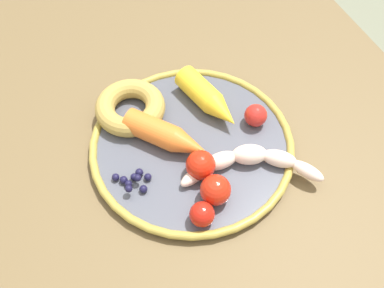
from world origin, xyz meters
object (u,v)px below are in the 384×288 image
at_px(tomato_mid, 216,190).
at_px(blueberry_pile, 133,180).
at_px(carrot_orange, 168,136).
at_px(tomato_near, 255,114).
at_px(plate, 192,145).
at_px(donut, 130,107).
at_px(tomato_extra, 201,165).
at_px(tomato_far, 202,214).
at_px(banana, 250,162).
at_px(dining_table, 199,179).
at_px(carrot_yellow, 208,99).

bearing_deg(tomato_mid, blueberry_pile, 55.82).
height_order(carrot_orange, tomato_near, carrot_orange).
xyz_separation_m(plate, carrot_orange, (0.01, 0.03, 0.02)).
bearing_deg(donut, tomato_extra, -158.00).
relative_size(tomato_mid, tomato_extra, 1.00).
bearing_deg(blueberry_pile, tomato_far, -143.53).
relative_size(plate, tomato_mid, 7.23).
xyz_separation_m(plate, donut, (0.09, 0.07, 0.02)).
height_order(carrot_orange, blueberry_pile, carrot_orange).
bearing_deg(banana, dining_table, 35.65).
height_order(plate, banana, banana).
xyz_separation_m(dining_table, donut, (0.09, 0.08, 0.13)).
bearing_deg(tomato_far, plate, -16.56).
distance_m(banana, carrot_orange, 0.13).
bearing_deg(plate, tomato_mid, 176.69).
bearing_deg(tomato_far, tomato_mid, -51.22).
bearing_deg(tomato_mid, plate, -3.31).
bearing_deg(dining_table, tomato_extra, 158.23).
xyz_separation_m(banana, tomato_near, (0.07, -0.04, 0.01)).
bearing_deg(tomato_near, tomato_far, 131.04).
relative_size(blueberry_pile, tomato_far, 1.55).
distance_m(blueberry_pile, tomato_extra, 0.10).
distance_m(donut, blueberry_pile, 0.13).
relative_size(dining_table, donut, 10.14).
height_order(dining_table, tomato_far, tomato_far).
xyz_separation_m(carrot_orange, tomato_near, (-0.01, -0.14, -0.00)).
xyz_separation_m(donut, tomato_far, (-0.21, -0.03, 0.00)).
bearing_deg(carrot_orange, blueberry_pile, 122.69).
height_order(banana, tomato_extra, tomato_extra).
relative_size(dining_table, tomato_near, 31.40).
bearing_deg(tomato_far, banana, -62.04).
bearing_deg(banana, plate, 42.07).
distance_m(carrot_yellow, tomato_far, 0.20).
bearing_deg(tomato_far, donut, 8.20).
relative_size(tomato_mid, tomato_far, 1.25).
xyz_separation_m(plate, tomato_near, (0.00, -0.11, 0.02)).
xyz_separation_m(plate, tomato_extra, (-0.05, 0.01, 0.02)).
height_order(plate, carrot_yellow, carrot_yellow).
bearing_deg(dining_table, blueberry_pile, 105.02).
height_order(blueberry_pile, tomato_extra, tomato_extra).
height_order(carrot_orange, tomato_mid, tomato_mid).
height_order(banana, carrot_yellow, carrot_yellow).
bearing_deg(tomato_far, tomato_extra, -21.74).
xyz_separation_m(carrot_orange, blueberry_pile, (-0.04, 0.07, -0.01)).
relative_size(dining_table, tomato_mid, 25.88).
bearing_deg(plate, carrot_yellow, -42.09).
bearing_deg(blueberry_pile, plate, -73.47).
distance_m(banana, tomato_near, 0.08).
height_order(tomato_near, tomato_far, same).
distance_m(dining_table, plate, 0.11).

